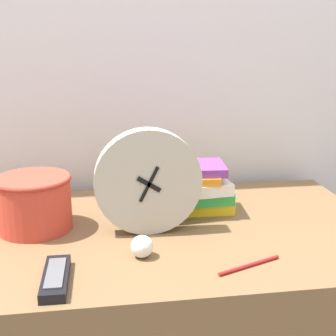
{
  "coord_description": "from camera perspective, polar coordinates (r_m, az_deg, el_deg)",
  "views": [
    {
      "loc": [
        -0.07,
        -0.75,
        1.24
      ],
      "look_at": [
        0.1,
        0.39,
        0.91
      ],
      "focal_mm": 50.0,
      "sensor_mm": 36.0,
      "label": 1
    }
  ],
  "objects": [
    {
      "name": "wall_back",
      "position": [
        1.48,
        -6.11,
        14.34
      ],
      "size": [
        6.0,
        0.04,
        2.4
      ],
      "color": "silver",
      "rests_on": "ground_plane"
    },
    {
      "name": "desk_clock",
      "position": [
        1.12,
        -2.45,
        -1.69
      ],
      "size": [
        0.26,
        0.05,
        0.26
      ],
      "color": "#B7B2A8",
      "rests_on": "desk"
    },
    {
      "name": "book_stack",
      "position": [
        1.28,
        2.54,
        -2.38
      ],
      "size": [
        0.26,
        0.19,
        0.14
      ],
      "color": "yellow",
      "rests_on": "desk"
    },
    {
      "name": "basket",
      "position": [
        1.2,
        -16.01,
        -3.89
      ],
      "size": [
        0.19,
        0.19,
        0.14
      ],
      "color": "#C63D2D",
      "rests_on": "desk"
    },
    {
      "name": "tv_remote",
      "position": [
        0.97,
        -13.54,
        -12.86
      ],
      "size": [
        0.05,
        0.16,
        0.02
      ],
      "color": "black",
      "rests_on": "desk"
    },
    {
      "name": "crumpled_paper_ball",
      "position": [
        1.03,
        -3.18,
        -9.53
      ],
      "size": [
        0.05,
        0.05,
        0.05
      ],
      "color": "white",
      "rests_on": "desk"
    },
    {
      "name": "pen",
      "position": [
        1.02,
        9.89,
        -11.6
      ],
      "size": [
        0.15,
        0.07,
        0.01
      ],
      "color": "#B21E1E",
      "rests_on": "desk"
    }
  ]
}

